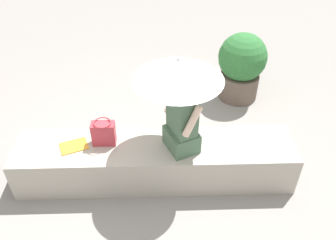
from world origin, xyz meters
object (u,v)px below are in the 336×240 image
at_px(parasol, 178,70).
at_px(handbag_black, 104,133).
at_px(person_seated, 182,118).
at_px(planter_near, 241,65).
at_px(magazine, 74,146).

distance_m(parasol, handbag_black, 1.07).
relative_size(person_seated, parasol, 0.89).
bearing_deg(handbag_black, parasol, -1.10).
bearing_deg(person_seated, handbag_black, 173.41).
height_order(handbag_black, planter_near, planter_near).
distance_m(person_seated, handbag_black, 0.85).
bearing_deg(magazine, handbag_black, -12.21).
relative_size(magazine, planter_near, 0.28).
height_order(person_seated, magazine, person_seated).
bearing_deg(parasol, handbag_black, 178.90).
bearing_deg(parasol, magazine, -178.13).
xyz_separation_m(person_seated, planter_near, (0.95, 1.63, -0.33)).
bearing_deg(handbag_black, person_seated, -6.59).
relative_size(person_seated, planter_near, 0.90).
distance_m(magazine, planter_near, 2.61).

